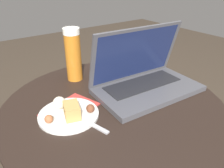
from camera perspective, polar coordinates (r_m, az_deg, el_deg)
table at (r=0.80m, az=0.40°, el=-11.98°), size 0.73×0.73×0.54m
napkin at (r=0.70m, az=-10.91°, el=-6.53°), size 0.19×0.16×0.00m
laptop at (r=0.80m, az=8.34°, el=1.74°), size 0.39×0.24×0.22m
beer_glass at (r=0.86m, az=-10.10°, el=7.55°), size 0.06×0.06×0.20m
snack_plate at (r=0.67m, az=-11.33°, el=-7.20°), size 0.18×0.18×0.05m
fork at (r=0.66m, az=-8.69°, el=-8.60°), size 0.07×0.19×0.00m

